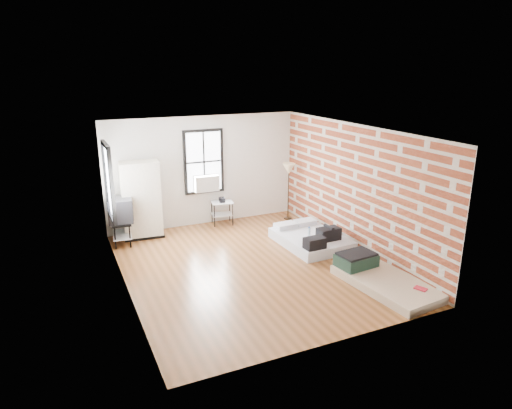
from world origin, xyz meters
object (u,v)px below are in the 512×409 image
wardrobe (141,200)px  mattress_bare (379,277)px  side_table (222,206)px  mattress_main (311,238)px  tv_stand (120,211)px  floor_lamp (289,172)px

wardrobe → mattress_bare: bearing=-45.6°
mattress_bare → side_table: side_table is taller
mattress_main → mattress_bare: size_ratio=0.85×
wardrobe → tv_stand: size_ratio=1.69×
mattress_bare → wardrobe: 5.72m
side_table → tv_stand: tv_stand is taller
mattress_main → tv_stand: (-3.96, 1.90, 0.63)m
mattress_main → wardrobe: 4.12m
side_table → mattress_main: bearing=-58.4°
wardrobe → side_table: 2.10m
mattress_main → mattress_bare: mattress_main is taller
floor_lamp → tv_stand: (-4.36, 0.01, -0.51)m
side_table → floor_lamp: bearing=-10.5°
mattress_main → mattress_bare: bearing=-88.2°
mattress_bare → floor_lamp: floor_lamp is taller
side_table → floor_lamp: floor_lamp is taller
mattress_main → floor_lamp: size_ratio=1.19×
mattress_main → side_table: (-1.37, 2.22, 0.33)m
mattress_bare → tv_stand: bearing=129.3°
mattress_bare → wardrobe: wardrobe is taller
floor_lamp → tv_stand: bearing=179.9°
mattress_bare → wardrobe: bearing=123.7°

